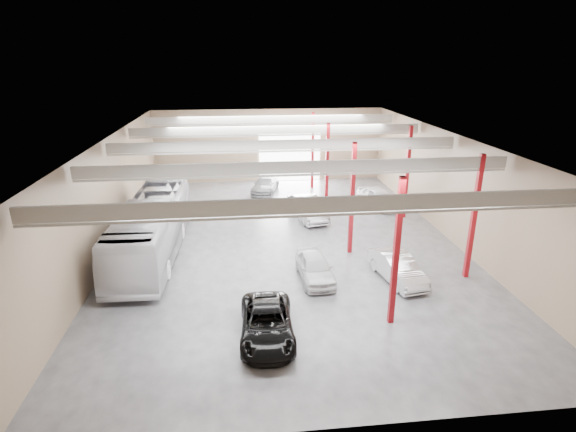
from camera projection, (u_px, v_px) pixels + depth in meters
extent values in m
cube|color=#404045|center=(287.00, 242.00, 29.96)|extent=(22.00, 32.00, 0.01)
cube|color=#B3B3AE|center=(286.00, 137.00, 27.61)|extent=(22.00, 32.00, 0.12)
cube|color=#866953|center=(269.00, 146.00, 43.76)|extent=(22.00, 0.12, 7.00)
cube|color=#866953|center=(342.00, 339.00, 13.80)|extent=(22.00, 0.12, 7.00)
cube|color=#866953|center=(109.00, 198.00, 27.65)|extent=(0.12, 32.00, 7.00)
cube|color=#866953|center=(450.00, 187.00, 29.92)|extent=(0.12, 32.00, 7.00)
cube|color=white|center=(290.00, 156.00, 44.17)|extent=(6.00, 0.20, 5.00)
cube|color=maroon|center=(396.00, 253.00, 19.81)|extent=(0.25, 0.25, 7.00)
cube|color=maroon|center=(352.00, 199.00, 27.30)|extent=(0.25, 0.25, 7.00)
cube|color=maroon|center=(327.00, 169.00, 34.79)|extent=(0.25, 0.25, 7.00)
cube|color=maroon|center=(312.00, 151.00, 41.35)|extent=(0.25, 0.25, 7.00)
cube|color=maroon|center=(474.00, 218.00, 24.15)|extent=(0.25, 0.25, 7.00)
cube|color=maroon|center=(407.00, 173.00, 33.51)|extent=(0.25, 0.25, 7.00)
cube|color=#AEAEA9|center=(321.00, 205.00, 16.52)|extent=(21.60, 0.15, 0.60)
cube|color=#AEAEA9|center=(321.00, 215.00, 16.66)|extent=(21.60, 0.10, 0.10)
cube|color=#AEAEA9|center=(299.00, 167.00, 22.14)|extent=(21.60, 0.15, 0.60)
cube|color=#AEAEA9|center=(299.00, 175.00, 22.28)|extent=(21.60, 0.10, 0.10)
cube|color=#AEAEA9|center=(286.00, 145.00, 27.76)|extent=(21.60, 0.15, 0.60)
cube|color=#AEAEA9|center=(287.00, 151.00, 27.89)|extent=(21.60, 0.10, 0.10)
cube|color=#AEAEA9|center=(278.00, 130.00, 33.38)|extent=(21.60, 0.15, 0.60)
cube|color=#AEAEA9|center=(278.00, 135.00, 33.51)|extent=(21.60, 0.10, 0.10)
cube|color=#AEAEA9|center=(272.00, 119.00, 39.00)|extent=(21.60, 0.15, 0.60)
cube|color=#AEAEA9|center=(272.00, 124.00, 39.13)|extent=(21.60, 0.10, 0.10)
imported|color=silver|center=(152.00, 228.00, 27.50)|extent=(3.35, 12.95, 3.59)
imported|color=black|center=(267.00, 324.00, 19.61)|extent=(2.45, 5.05, 1.38)
imported|color=silver|center=(315.00, 267.00, 24.77)|extent=(1.91, 4.34, 1.45)
imported|color=#B6B6BB|center=(308.00, 208.00, 34.11)|extent=(2.69, 5.29, 1.66)
imported|color=slate|center=(265.00, 185.00, 40.89)|extent=(3.15, 5.08, 1.37)
imported|color=silver|center=(397.00, 268.00, 24.67)|extent=(2.30, 4.68, 1.48)
imported|color=white|center=(378.00, 197.00, 36.88)|extent=(3.02, 4.92, 1.56)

